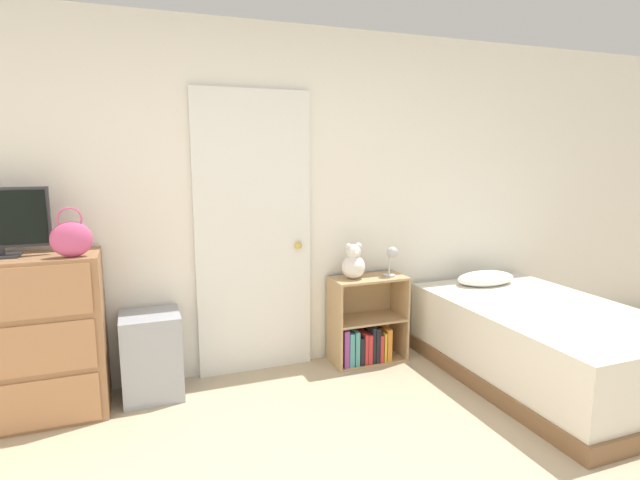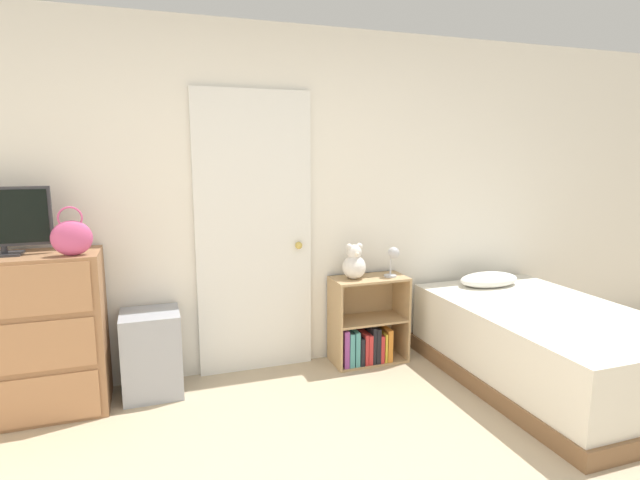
# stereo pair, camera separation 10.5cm
# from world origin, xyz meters

# --- Properties ---
(wall_back) EXTENTS (10.00, 0.06, 2.55)m
(wall_back) POSITION_xyz_m (0.00, 2.19, 1.27)
(wall_back) COLOR white
(wall_back) RESTS_ON ground_plane
(door_closed) EXTENTS (0.86, 0.09, 2.08)m
(door_closed) POSITION_xyz_m (-0.13, 2.13, 1.04)
(door_closed) COLOR white
(door_closed) RESTS_ON ground_plane
(dresser) EXTENTS (1.03, 0.44, 1.03)m
(dresser) POSITION_xyz_m (-1.69, 1.92, 0.51)
(dresser) COLOR #996B47
(dresser) RESTS_ON ground_plane
(tv) EXTENTS (0.55, 0.16, 0.41)m
(tv) POSITION_xyz_m (-1.70, 1.94, 1.24)
(tv) COLOR #2D2D33
(tv) RESTS_ON dresser
(handbag) EXTENTS (0.23, 0.11, 0.30)m
(handbag) POSITION_xyz_m (-1.31, 1.80, 1.14)
(handbag) COLOR #C64C7F
(handbag) RESTS_ON dresser
(storage_bin) EXTENTS (0.38, 0.36, 0.58)m
(storage_bin) POSITION_xyz_m (-0.90, 1.96, 0.29)
(storage_bin) COLOR #999EA8
(storage_bin) RESTS_ON ground_plane
(bookshelf) EXTENTS (0.59, 0.30, 0.68)m
(bookshelf) POSITION_xyz_m (0.70, 1.98, 0.24)
(bookshelf) COLOR tan
(bookshelf) RESTS_ON ground_plane
(teddy_bear) EXTENTS (0.18, 0.18, 0.28)m
(teddy_bear) POSITION_xyz_m (0.60, 1.99, 0.80)
(teddy_bear) COLOR silver
(teddy_bear) RESTS_ON bookshelf
(desk_lamp) EXTENTS (0.11, 0.11, 0.24)m
(desk_lamp) POSITION_xyz_m (0.91, 1.94, 0.85)
(desk_lamp) COLOR #B2B2B7
(desk_lamp) RESTS_ON bookshelf
(bed) EXTENTS (1.16, 1.85, 0.66)m
(bed) POSITION_xyz_m (1.77, 1.22, 0.28)
(bed) COLOR brown
(bed) RESTS_ON ground_plane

